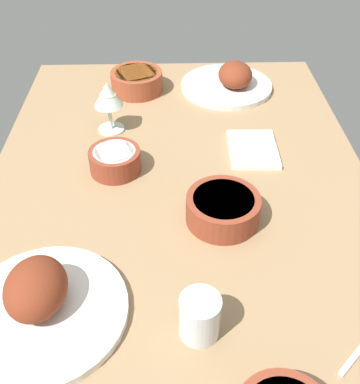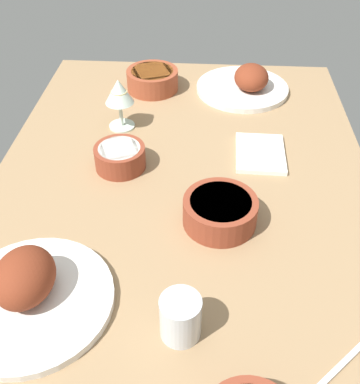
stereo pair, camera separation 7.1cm
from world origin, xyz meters
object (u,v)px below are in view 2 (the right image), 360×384
at_px(plate_far_side, 28,290).
at_px(wine_glass, 119,94).
at_px(bowl_soup, 152,79).
at_px(fork_loose, 351,356).
at_px(water_tumbler, 180,317).
at_px(bowl_potatoes, 220,211).
at_px(folded_napkin, 260,153).
at_px(plate_center_main, 246,84).
at_px(bowl_cream, 120,156).

distance_m(plate_far_side, wine_glass, 0.59).
relative_size(plate_far_side, bowl_soup, 1.87).
relative_size(bowl_soup, fork_loose, 0.93).
bearing_deg(water_tumbler, fork_loose, -95.92).
height_order(bowl_potatoes, folded_napkin, bowl_potatoes).
bearing_deg(plate_center_main, bowl_soup, 90.45).
bearing_deg(fork_loose, wine_glass, 83.01).
bearing_deg(bowl_soup, water_tumbler, -170.66).
distance_m(bowl_soup, fork_loose, 0.97).
relative_size(bowl_cream, wine_glass, 0.87).
bearing_deg(wine_glass, plate_center_main, -57.28).
bearing_deg(water_tumbler, bowl_soup, 9.34).
height_order(plate_far_side, folded_napkin, plate_far_side).
relative_size(bowl_soup, wine_glass, 1.12).
bearing_deg(bowl_potatoes, water_tumbler, 166.36).
relative_size(plate_center_main, bowl_cream, 2.29).
xyz_separation_m(plate_far_side, plate_center_main, (0.80, -0.41, -0.00)).
bearing_deg(folded_napkin, fork_loose, -168.97).
bearing_deg(fork_loose, bowl_potatoes, 82.27).
bearing_deg(bowl_soup, wine_glass, 164.57).
bearing_deg(bowl_potatoes, folded_napkin, -22.52).
bearing_deg(wine_glass, folded_napkin, -106.73).
height_order(plate_center_main, bowl_potatoes, plate_center_main).
bearing_deg(plate_center_main, bowl_cream, 141.49).
bearing_deg(water_tumbler, wine_glass, 17.68).
height_order(bowl_soup, bowl_cream, bowl_soup).
bearing_deg(wine_glass, bowl_potatoes, -143.51).
relative_size(bowl_soup, folded_napkin, 0.97).
xyz_separation_m(bowl_soup, folded_napkin, (-0.33, -0.31, -0.03)).
distance_m(bowl_cream, folded_napkin, 0.35).
xyz_separation_m(bowl_potatoes, folded_napkin, (0.25, -0.10, -0.03)).
xyz_separation_m(plate_far_side, bowl_potatoes, (0.22, -0.33, 0.00)).
distance_m(bowl_potatoes, bowl_cream, 0.30).
distance_m(plate_far_side, bowl_soup, 0.81).
height_order(plate_center_main, folded_napkin, plate_center_main).
height_order(bowl_potatoes, bowl_cream, bowl_potatoes).
distance_m(plate_center_main, water_tumbler, 0.86).
relative_size(plate_far_side, bowl_potatoes, 1.88).
height_order(bowl_cream, folded_napkin, bowl_cream).
relative_size(bowl_potatoes, bowl_cream, 1.27).
xyz_separation_m(water_tumbler, fork_loose, (-0.03, -0.27, -0.04)).
bearing_deg(bowl_potatoes, plate_far_side, 123.66).
bearing_deg(plate_center_main, plate_far_side, 152.71).
bearing_deg(folded_napkin, bowl_soup, 42.92).
bearing_deg(fork_loose, plate_center_main, 55.47).
distance_m(folded_napkin, fork_loose, 0.56).
distance_m(plate_center_main, wine_glass, 0.42).
distance_m(plate_far_side, water_tumbler, 0.27).
height_order(wine_glass, water_tumbler, wine_glass).
xyz_separation_m(bowl_potatoes, bowl_cream, (0.18, 0.24, -0.00)).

